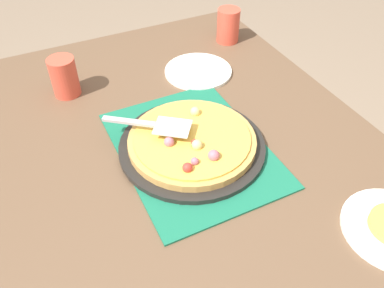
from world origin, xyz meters
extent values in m
cube|color=brown|center=(0.00, 0.00, 0.73)|extent=(1.40, 1.00, 0.03)
cube|color=brown|center=(0.64, -0.44, 0.36)|extent=(0.07, 0.07, 0.72)
cube|color=brown|center=(0.64, 0.44, 0.36)|extent=(0.07, 0.07, 0.72)
cube|color=#196B4C|center=(0.00, 0.00, 0.75)|extent=(0.48, 0.36, 0.01)
cylinder|color=black|center=(0.00, 0.00, 0.76)|extent=(0.38, 0.38, 0.01)
cylinder|color=tan|center=(0.00, 0.00, 0.78)|extent=(0.33, 0.33, 0.02)
cylinder|color=#EAB747|center=(0.00, 0.00, 0.79)|extent=(0.30, 0.30, 0.01)
sphere|color=#338433|center=(0.06, 0.02, 0.80)|extent=(0.02, 0.02, 0.02)
sphere|color=red|center=(-0.10, 0.06, 0.80)|extent=(0.02, 0.02, 0.02)
sphere|color=red|center=(0.05, 0.01, 0.80)|extent=(0.02, 0.02, 0.02)
sphere|color=#338433|center=(-0.04, 0.01, 0.80)|extent=(0.02, 0.02, 0.02)
sphere|color=#E5CC7F|center=(0.08, -0.05, 0.80)|extent=(0.03, 0.03, 0.03)
sphere|color=#B76675|center=(-0.09, 0.04, 0.80)|extent=(0.02, 0.02, 0.02)
sphere|color=red|center=(-0.04, 0.01, 0.80)|extent=(0.03, 0.03, 0.03)
sphere|color=#B76675|center=(-0.09, -0.01, 0.80)|extent=(0.03, 0.03, 0.03)
sphere|color=#B76675|center=(0.00, 0.06, 0.80)|extent=(0.03, 0.03, 0.03)
sphere|color=#E5CC7F|center=(-0.04, 0.01, 0.80)|extent=(0.03, 0.03, 0.03)
cylinder|color=white|center=(0.32, -0.18, 0.76)|extent=(0.22, 0.22, 0.01)
cylinder|color=#E04C38|center=(0.39, 0.23, 0.81)|extent=(0.08, 0.08, 0.12)
cylinder|color=#E04C38|center=(0.47, -0.37, 0.81)|extent=(0.08, 0.08, 0.12)
cube|color=silver|center=(0.03, 0.04, 0.82)|extent=(0.11, 0.11, 0.00)
cube|color=#B2B2B7|center=(0.10, 0.13, 0.82)|extent=(0.10, 0.12, 0.01)
camera|label=1|loc=(-0.68, 0.33, 1.47)|focal=37.41mm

